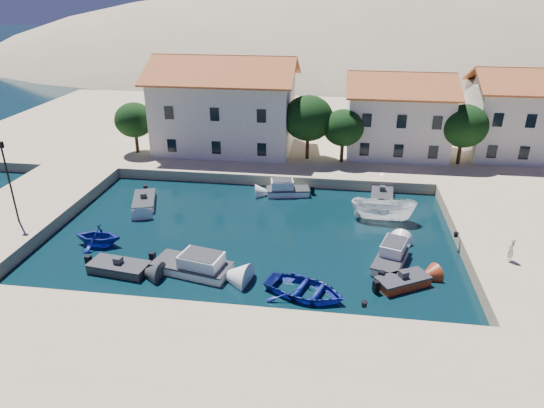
{
  "coord_description": "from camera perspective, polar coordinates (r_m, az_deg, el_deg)",
  "views": [
    {
      "loc": [
        6.0,
        -21.79,
        17.29
      ],
      "look_at": [
        1.32,
        11.57,
        2.0
      ],
      "focal_mm": 32.0,
      "sensor_mm": 36.0,
      "label": 1
    }
  ],
  "objects": [
    {
      "name": "building_right",
      "position": [
        56.09,
        26.91,
        9.65
      ],
      "size": [
        9.45,
        8.4,
        8.8
      ],
      "color": "beige",
      "rests_on": "quay_north"
    },
    {
      "name": "boat_east",
      "position": [
        40.03,
        12.84,
        -1.83
      ],
      "size": [
        5.26,
        2.36,
        1.98
      ],
      "primitive_type": "imported",
      "rotation": [
        0.0,
        0.0,
        1.48
      ],
      "color": "white",
      "rests_on": "ground"
    },
    {
      "name": "bollards",
      "position": [
        30.48,
        0.75,
        -7.56
      ],
      "size": [
        29.36,
        9.56,
        0.3
      ],
      "color": "black",
      "rests_on": "ground"
    },
    {
      "name": "quay_east",
      "position": [
        38.76,
        29.07,
        -4.6
      ],
      "size": [
        11.0,
        20.0,
        1.0
      ],
      "primitive_type": "cube",
      "color": "#D1B98F",
      "rests_on": "ground"
    },
    {
      "name": "cabin_cruiser_east",
      "position": [
        33.87,
        13.81,
        -6.13
      ],
      "size": [
        2.99,
        4.62,
        1.6
      ],
      "rotation": [
        0.0,
        0.0,
        1.25
      ],
      "color": "white",
      "rests_on": "ground"
    },
    {
      "name": "cabin_cruiser_south",
      "position": [
        32.51,
        -9.38,
        -7.09
      ],
      "size": [
        5.52,
        3.26,
        1.6
      ],
      "rotation": [
        0.0,
        0.0,
        -0.22
      ],
      "color": "white",
      "rests_on": "ground"
    },
    {
      "name": "motorboat_red_se",
      "position": [
        31.85,
        15.12,
        -8.79
      ],
      "size": [
        3.66,
        3.0,
        1.25
      ],
      "rotation": [
        0.0,
        0.0,
        0.53
      ],
      "color": "maroon",
      "rests_on": "ground"
    },
    {
      "name": "ground",
      "position": [
        28.46,
        -6.04,
        -13.16
      ],
      "size": [
        400.0,
        400.0,
        0.0
      ],
      "primitive_type": "plane",
      "color": "black",
      "rests_on": "ground"
    },
    {
      "name": "rowboat_west",
      "position": [
        37.6,
        -19.66,
        -4.53
      ],
      "size": [
        3.48,
        3.02,
        1.81
      ],
      "primitive_type": "imported",
      "rotation": [
        0.0,
        0.0,
        -1.59
      ],
      "color": "navy",
      "rests_on": "ground"
    },
    {
      "name": "quay_north",
      "position": [
        62.23,
        4.05,
        8.7
      ],
      "size": [
        80.0,
        36.0,
        1.0
      ],
      "primitive_type": "cube",
      "color": "#D1B98F",
      "rests_on": "ground"
    },
    {
      "name": "motorboat_white_ne",
      "position": [
        44.17,
        12.82,
        1.14
      ],
      "size": [
        2.22,
        4.15,
        1.25
      ],
      "rotation": [
        0.0,
        0.0,
        1.48
      ],
      "color": "white",
      "rests_on": "ground"
    },
    {
      "name": "motorboat_grey_sw",
      "position": [
        33.72,
        -17.54,
        -7.13
      ],
      "size": [
        4.12,
        2.25,
        1.25
      ],
      "rotation": [
        0.0,
        0.0,
        -0.14
      ],
      "color": "#323337",
      "rests_on": "ground"
    },
    {
      "name": "quay_west",
      "position": [
        43.79,
        -27.68,
        -1.1
      ],
      "size": [
        8.0,
        20.0,
        1.0
      ],
      "primitive_type": "cube",
      "color": "#D1B98F",
      "rests_on": "ground"
    },
    {
      "name": "hills",
      "position": [
        151.7,
        13.37,
        8.19
      ],
      "size": [
        254.0,
        176.0,
        99.0
      ],
      "color": "tan",
      "rests_on": "ground"
    },
    {
      "name": "cabin_cruiser_north",
      "position": [
        43.53,
        1.88,
        1.68
      ],
      "size": [
        4.03,
        2.28,
        1.6
      ],
      "rotation": [
        0.0,
        0.0,
        3.33
      ],
      "color": "white",
      "rests_on": "ground"
    },
    {
      "name": "rowboat_south",
      "position": [
        30.19,
        3.85,
        -10.59
      ],
      "size": [
        5.97,
        5.07,
        1.05
      ],
      "primitive_type": "imported",
      "rotation": [
        0.0,
        0.0,
        1.24
      ],
      "color": "navy",
      "rests_on": "ground"
    },
    {
      "name": "quay_south",
      "position": [
        23.82,
        -9.7,
        -20.86
      ],
      "size": [
        52.0,
        12.0,
        1.0
      ],
      "primitive_type": "cube",
      "color": "#D1B98F",
      "rests_on": "ground"
    },
    {
      "name": "trees",
      "position": [
        48.88,
        6.07,
        9.52
      ],
      "size": [
        37.3,
        5.3,
        6.45
      ],
      "color": "#382314",
      "rests_on": "quay_north"
    },
    {
      "name": "building_mid",
      "position": [
        52.55,
        14.57,
        10.36
      ],
      "size": [
        10.5,
        8.4,
        8.3
      ],
      "color": "beige",
      "rests_on": "quay_north"
    },
    {
      "name": "lamppost",
      "position": [
        39.96,
        -28.65,
        3.05
      ],
      "size": [
        0.35,
        0.25,
        6.22
      ],
      "color": "black",
      "rests_on": "quay_west"
    },
    {
      "name": "building_left",
      "position": [
        52.46,
        -5.55,
        11.8
      ],
      "size": [
        14.7,
        9.45,
        9.7
      ],
      "color": "beige",
      "rests_on": "quay_north"
    },
    {
      "name": "pedestrian",
      "position": [
        34.72,
        26.29,
        -4.84
      ],
      "size": [
        0.69,
        0.68,
        1.6
      ],
      "primitive_type": "imported",
      "rotation": [
        0.0,
        0.0,
        3.9
      ],
      "color": "white",
      "rests_on": "quay_east"
    },
    {
      "name": "motorboat_white_west",
      "position": [
        43.1,
        -14.8,
        0.33
      ],
      "size": [
        2.93,
        4.37,
        1.25
      ],
      "rotation": [
        0.0,
        0.0,
        -1.26
      ],
      "color": "white",
      "rests_on": "ground"
    }
  ]
}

